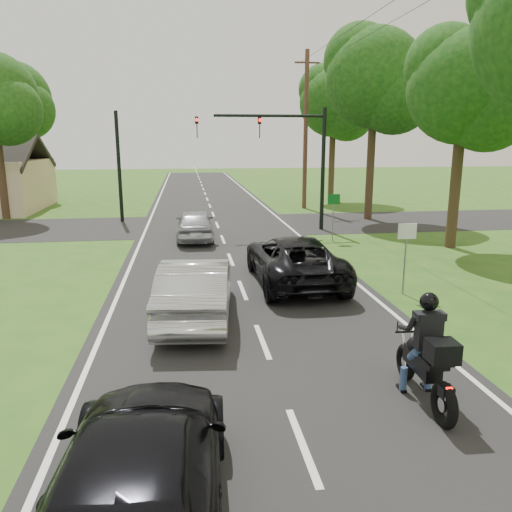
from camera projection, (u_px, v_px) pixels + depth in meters
The scene contains 17 objects.
ground at pixel (262, 342), 11.35m from camera, with size 140.00×140.00×0.00m, color #2A5818.
road at pixel (226, 249), 20.99m from camera, with size 8.00×100.00×0.01m, color black.
cross_road at pixel (217, 225), 26.78m from camera, with size 60.00×7.00×0.01m, color black.
motorcycle_rider at pixel (427, 360), 8.57m from camera, with size 0.66×2.33×2.00m.
dark_suv at pixel (294, 259), 15.86m from camera, with size 2.52×5.46×1.52m, color black.
silver_sedan at pixel (196, 289), 12.62m from camera, with size 1.66×4.77×1.57m, color #BCBCC1.
silver_suv at pixel (195, 224), 22.69m from camera, with size 1.66×4.13×1.41m, color #B0B2B9.
dark_car_behind at pixel (138, 478), 5.65m from camera, with size 2.03×5.00×1.45m, color black.
traffic_signal at pixel (287, 147), 24.36m from camera, with size 6.38×0.44×6.00m.
signal_pole_far at pixel (119, 167), 27.32m from camera, with size 0.20×0.20×6.00m, color black.
utility_pole_far at pixel (306, 130), 32.25m from camera, with size 1.60×0.28×10.00m.
sign_white at pixel (406, 241), 14.50m from camera, with size 0.55×0.07×2.12m.
sign_green at pixel (334, 206), 22.24m from camera, with size 0.55×0.07×2.12m.
tree_row_c at pixel (472, 94), 19.74m from camera, with size 4.80×4.65×8.76m.
tree_row_d at pixel (382, 84), 27.05m from camera, with size 5.76×5.58×10.45m.
tree_row_e at pixel (338, 106), 35.93m from camera, with size 5.28×5.12×9.61m.
tree_left_far at pixel (17, 102), 36.56m from camera, with size 5.76×5.58×10.14m.
Camera 1 is at (-1.62, -10.48, 4.49)m, focal length 35.00 mm.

